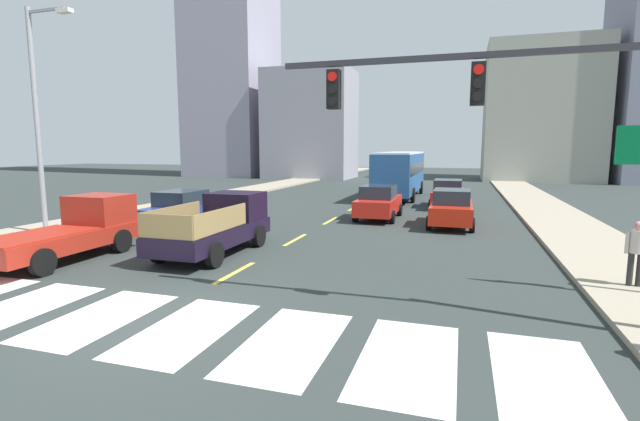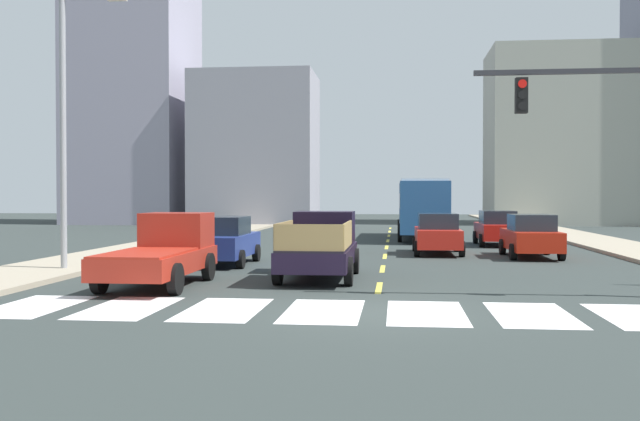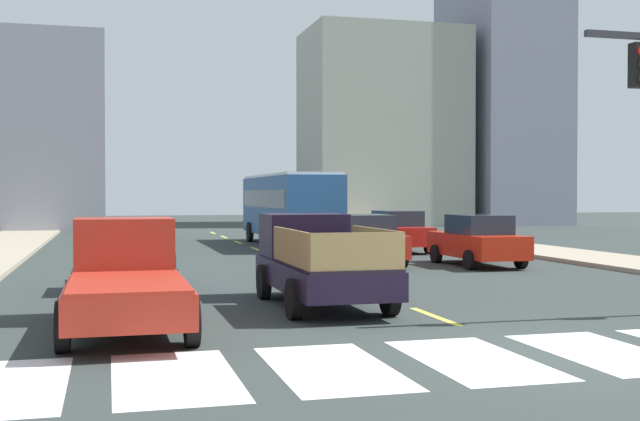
{
  "view_description": "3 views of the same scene",
  "coord_description": "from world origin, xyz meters",
  "px_view_note": "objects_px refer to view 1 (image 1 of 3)",
  "views": [
    {
      "loc": [
        6.16,
        -7.42,
        3.57
      ],
      "look_at": [
        0.43,
        10.9,
        0.94
      ],
      "focal_mm": 25.39,
      "sensor_mm": 36.0,
      "label": 1
    },
    {
      "loc": [
        0.46,
        -15.13,
        2.47
      ],
      "look_at": [
        -2.21,
        9.79,
        1.94
      ],
      "focal_mm": 40.2,
      "sensor_mm": 36.0,
      "label": 2
    },
    {
      "loc": [
        -6.25,
        -10.79,
        2.44
      ],
      "look_at": [
        0.05,
        13.11,
        1.91
      ],
      "focal_mm": 45.21,
      "sensor_mm": 36.0,
      "label": 3
    }
  ],
  "objects_px": {
    "sedan_near_left": "(451,208)",
    "traffic_signal_gantry": "(531,119)",
    "sedan_far": "(183,210)",
    "city_bus": "(400,171)",
    "streetlight_left": "(39,113)",
    "pedestrian_walking": "(637,248)",
    "sedan_near_right": "(448,194)",
    "pickup_stakebed": "(219,225)",
    "sedan_mid": "(379,202)",
    "pickup_dark": "(73,230)"
  },
  "relations": [
    {
      "from": "sedan_near_left",
      "to": "sedan_far",
      "type": "height_order",
      "value": "same"
    },
    {
      "from": "sedan_near_right",
      "to": "sedan_far",
      "type": "height_order",
      "value": "same"
    },
    {
      "from": "sedan_near_right",
      "to": "pickup_dark",
      "type": "bearing_deg",
      "value": -122.48
    },
    {
      "from": "sedan_near_left",
      "to": "pedestrian_walking",
      "type": "distance_m",
      "value": 9.78
    },
    {
      "from": "pickup_dark",
      "to": "sedan_near_right",
      "type": "height_order",
      "value": "pickup_dark"
    },
    {
      "from": "traffic_signal_gantry",
      "to": "sedan_mid",
      "type": "bearing_deg",
      "value": 112.01
    },
    {
      "from": "pickup_dark",
      "to": "sedan_near_right",
      "type": "xyz_separation_m",
      "value": [
        11.36,
        16.77,
        -0.06
      ]
    },
    {
      "from": "sedan_near_right",
      "to": "streetlight_left",
      "type": "relative_size",
      "value": 0.49
    },
    {
      "from": "sedan_far",
      "to": "traffic_signal_gantry",
      "type": "xyz_separation_m",
      "value": [
        13.08,
        -7.49,
        3.28
      ]
    },
    {
      "from": "pedestrian_walking",
      "to": "streetlight_left",
      "type": "bearing_deg",
      "value": 165.95
    },
    {
      "from": "sedan_near_left",
      "to": "traffic_signal_gantry",
      "type": "bearing_deg",
      "value": -82.48
    },
    {
      "from": "pickup_stakebed",
      "to": "sedan_near_left",
      "type": "xyz_separation_m",
      "value": [
        7.6,
        7.74,
        -0.08
      ]
    },
    {
      "from": "streetlight_left",
      "to": "pickup_stakebed",
      "type": "bearing_deg",
      "value": -2.89
    },
    {
      "from": "pickup_stakebed",
      "to": "sedan_near_right",
      "type": "xyz_separation_m",
      "value": [
        7.22,
        14.57,
        -0.08
      ]
    },
    {
      "from": "sedan_mid",
      "to": "streetlight_left",
      "type": "distance_m",
      "value": 15.44
    },
    {
      "from": "pickup_stakebed",
      "to": "pickup_dark",
      "type": "relative_size",
      "value": 1.0
    },
    {
      "from": "sedan_mid",
      "to": "streetlight_left",
      "type": "xyz_separation_m",
      "value": [
        -12.14,
        -8.6,
        4.11
      ]
    },
    {
      "from": "pickup_dark",
      "to": "streetlight_left",
      "type": "xyz_separation_m",
      "value": [
        -4.0,
        2.6,
        4.05
      ]
    },
    {
      "from": "sedan_near_left",
      "to": "pedestrian_walking",
      "type": "bearing_deg",
      "value": -62.26
    },
    {
      "from": "city_bus",
      "to": "sedan_near_left",
      "type": "height_order",
      "value": "city_bus"
    },
    {
      "from": "pickup_dark",
      "to": "pedestrian_walking",
      "type": "xyz_separation_m",
      "value": [
        16.36,
        1.31,
        0.2
      ]
    },
    {
      "from": "pickup_dark",
      "to": "city_bus",
      "type": "height_order",
      "value": "city_bus"
    },
    {
      "from": "sedan_near_left",
      "to": "traffic_signal_gantry",
      "type": "relative_size",
      "value": 0.58
    },
    {
      "from": "pickup_dark",
      "to": "traffic_signal_gantry",
      "type": "relative_size",
      "value": 0.69
    },
    {
      "from": "pedestrian_walking",
      "to": "sedan_near_left",
      "type": "bearing_deg",
      "value": 107.77
    },
    {
      "from": "pickup_dark",
      "to": "traffic_signal_gantry",
      "type": "height_order",
      "value": "traffic_signal_gantry"
    },
    {
      "from": "streetlight_left",
      "to": "pedestrian_walking",
      "type": "distance_m",
      "value": 20.76
    },
    {
      "from": "sedan_near_left",
      "to": "pedestrian_walking",
      "type": "height_order",
      "value": "pedestrian_walking"
    },
    {
      "from": "sedan_near_right",
      "to": "sedan_far",
      "type": "distance_m",
      "value": 15.62
    },
    {
      "from": "sedan_far",
      "to": "traffic_signal_gantry",
      "type": "bearing_deg",
      "value": -27.46
    },
    {
      "from": "sedan_near_left",
      "to": "pickup_stakebed",
      "type": "bearing_deg",
      "value": -134.91
    },
    {
      "from": "sedan_mid",
      "to": "pickup_dark",
      "type": "bearing_deg",
      "value": -123.64
    },
    {
      "from": "streetlight_left",
      "to": "pedestrian_walking",
      "type": "height_order",
      "value": "streetlight_left"
    },
    {
      "from": "sedan_mid",
      "to": "sedan_near_right",
      "type": "xyz_separation_m",
      "value": [
        3.23,
        5.56,
        0.0
      ]
    },
    {
      "from": "pickup_stakebed",
      "to": "pickup_dark",
      "type": "distance_m",
      "value": 4.69
    },
    {
      "from": "traffic_signal_gantry",
      "to": "pedestrian_walking",
      "type": "xyz_separation_m",
      "value": [
        2.99,
        3.05,
        -3.03
      ]
    },
    {
      "from": "sedan_far",
      "to": "pedestrian_walking",
      "type": "xyz_separation_m",
      "value": [
        16.07,
        -4.44,
        0.26
      ]
    },
    {
      "from": "sedan_near_left",
      "to": "pedestrian_walking",
      "type": "xyz_separation_m",
      "value": [
        4.62,
        -8.62,
        0.26
      ]
    },
    {
      "from": "sedan_near_left",
      "to": "sedan_far",
      "type": "distance_m",
      "value": 12.19
    },
    {
      "from": "sedan_near_left",
      "to": "sedan_near_right",
      "type": "distance_m",
      "value": 6.85
    },
    {
      "from": "sedan_near_right",
      "to": "streetlight_left",
      "type": "height_order",
      "value": "streetlight_left"
    },
    {
      "from": "city_bus",
      "to": "sedan_mid",
      "type": "relative_size",
      "value": 2.45
    },
    {
      "from": "sedan_far",
      "to": "sedan_mid",
      "type": "bearing_deg",
      "value": 37.16
    },
    {
      "from": "sedan_near_left",
      "to": "streetlight_left",
      "type": "xyz_separation_m",
      "value": [
        -15.74,
        -7.33,
        4.11
      ]
    },
    {
      "from": "pickup_stakebed",
      "to": "sedan_near_right",
      "type": "height_order",
      "value": "pickup_stakebed"
    },
    {
      "from": "traffic_signal_gantry",
      "to": "streetlight_left",
      "type": "bearing_deg",
      "value": 165.96
    },
    {
      "from": "pickup_stakebed",
      "to": "traffic_signal_gantry",
      "type": "relative_size",
      "value": 0.69
    },
    {
      "from": "sedan_mid",
      "to": "sedan_near_right",
      "type": "height_order",
      "value": "same"
    },
    {
      "from": "pickup_stakebed",
      "to": "streetlight_left",
      "type": "height_order",
      "value": "streetlight_left"
    },
    {
      "from": "pedestrian_walking",
      "to": "sedan_mid",
      "type": "bearing_deg",
      "value": 119.3
    }
  ]
}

